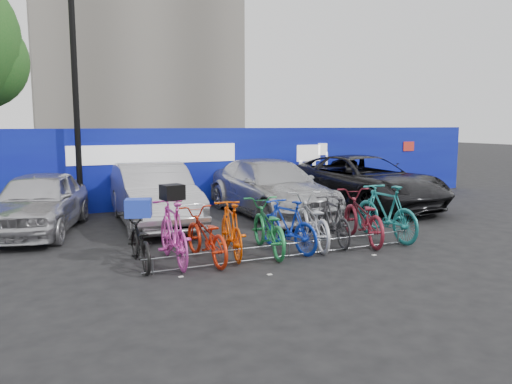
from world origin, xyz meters
TOP-DOWN VIEW (x-y plane):
  - ground at (0.00, 0.00)m, footprint 100.00×100.00m
  - hoarding at (0.01, 6.00)m, footprint 22.00×0.18m
  - lamppost at (-3.20, 5.40)m, footprint 0.25×0.50m
  - bike_rack at (-0.00, -0.60)m, footprint 5.60×0.03m
  - car_0 at (-4.27, 3.81)m, footprint 2.83×4.54m
  - car_1 at (-1.62, 3.58)m, footprint 1.82×4.75m
  - car_2 at (1.70, 3.69)m, footprint 2.31×5.34m
  - car_3 at (4.83, 3.72)m, footprint 3.22×5.91m
  - bike_0 at (-2.69, 0.00)m, footprint 0.64×1.73m
  - bike_1 at (-2.10, -0.08)m, footprint 0.60×1.98m
  - bike_2 at (-1.52, -0.17)m, footprint 0.77×1.89m
  - bike_3 at (-0.96, -0.04)m, footprint 0.78×1.84m
  - bike_4 at (-0.21, -0.10)m, footprint 1.00×2.08m
  - bike_5 at (0.22, -0.12)m, footprint 0.84×1.81m
  - bike_6 at (0.86, 0.03)m, footprint 1.15×2.16m
  - bike_7 at (1.37, -0.00)m, footprint 0.77×1.78m
  - bike_8 at (2.03, -0.10)m, footprint 1.22×2.22m
  - bike_9 at (2.66, -0.09)m, footprint 0.61×2.05m
  - cargo_crate at (-2.69, 0.00)m, footprint 0.53×0.46m
  - cargo_topcase at (-2.10, -0.08)m, footprint 0.43×0.40m

SIDE VIEW (x-z plane):
  - ground at x=0.00m, z-range 0.00..0.00m
  - bike_rack at x=0.00m, z-range 0.01..0.31m
  - bike_0 at x=-2.69m, z-range 0.00..0.90m
  - bike_2 at x=-1.52m, z-range 0.00..0.97m
  - bike_7 at x=1.37m, z-range 0.00..1.03m
  - bike_4 at x=-0.21m, z-range 0.00..1.05m
  - bike_5 at x=0.22m, z-range 0.00..1.05m
  - bike_3 at x=-0.96m, z-range 0.00..1.07m
  - bike_6 at x=0.86m, z-range 0.00..1.08m
  - bike_8 at x=2.03m, z-range 0.00..1.11m
  - bike_1 at x=-2.10m, z-range 0.00..1.18m
  - bike_9 at x=2.66m, z-range 0.00..1.23m
  - car_0 at x=-4.27m, z-range 0.00..1.44m
  - car_2 at x=1.70m, z-range 0.00..1.53m
  - car_1 at x=-1.62m, z-range 0.00..1.54m
  - car_3 at x=4.83m, z-range 0.00..1.57m
  - cargo_crate at x=-2.69m, z-range 0.90..1.22m
  - hoarding at x=0.01m, z-range 0.00..2.40m
  - cargo_topcase at x=-2.10m, z-range 1.18..1.45m
  - lamppost at x=-3.20m, z-range 0.22..6.33m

